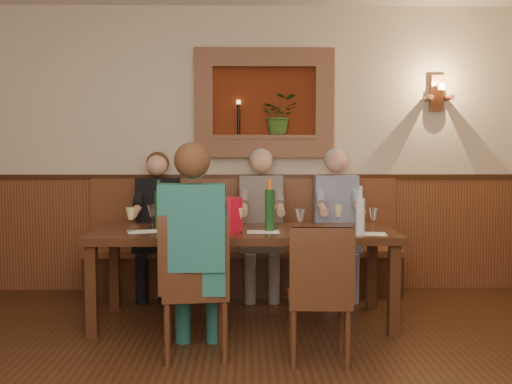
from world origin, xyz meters
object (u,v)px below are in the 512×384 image
at_px(person_bench_right, 337,235).
at_px(water_bottle, 360,215).
at_px(spittoon_bucket, 228,215).
at_px(wine_bottle_green_b, 159,209).
at_px(dining_table, 244,239).
at_px(person_chair_front, 194,269).
at_px(wine_bottle_green_a, 270,209).
at_px(person_bench_mid, 261,235).
at_px(chair_near_right, 319,321).
at_px(person_bench_left, 157,237).
at_px(chair_near_left, 195,314).
at_px(bench, 244,260).

bearing_deg(person_bench_right, water_bottle, -90.58).
bearing_deg(spittoon_bucket, wine_bottle_green_b, 160.96).
height_order(dining_table, person_chair_front, person_chair_front).
xyz_separation_m(person_bench_right, person_chair_front, (-1.21, -1.62, 0.01)).
bearing_deg(wine_bottle_green_a, person_bench_right, 53.02).
relative_size(person_bench_mid, wine_bottle_green_b, 3.56).
relative_size(chair_near_right, wine_bottle_green_b, 2.29).
bearing_deg(person_bench_left, wine_bottle_green_a, -41.30).
relative_size(dining_table, spittoon_bucket, 9.01).
distance_m(person_bench_right, person_chair_front, 2.02).
xyz_separation_m(chair_near_right, person_bench_left, (-1.32, 1.71, 0.30)).
bearing_deg(wine_bottle_green_a, person_chair_front, -126.88).
bearing_deg(wine_bottle_green_a, dining_table, 162.40).
bearing_deg(person_bench_right, person_bench_mid, 180.00).
distance_m(chair_near_right, person_bench_mid, 1.77).
bearing_deg(person_chair_front, wine_bottle_green_a, 53.12).
xyz_separation_m(dining_table, chair_near_left, (-0.32, -0.77, -0.39)).
relative_size(wine_bottle_green_a, wine_bottle_green_b, 1.06).
height_order(dining_table, water_bottle, water_bottle).
height_order(chair_near_right, wine_bottle_green_a, wine_bottle_green_a).
height_order(dining_table, person_bench_left, person_bench_left).
xyz_separation_m(chair_near_right, wine_bottle_green_b, (-1.18, 0.97, 0.65)).
bearing_deg(person_bench_left, water_bottle, -33.88).
relative_size(dining_table, person_bench_mid, 1.71).
distance_m(chair_near_right, spittoon_bucket, 1.17).
distance_m(person_bench_left, person_bench_mid, 0.99).
xyz_separation_m(chair_near_left, wine_bottle_green_b, (-0.36, 0.86, 0.63)).
bearing_deg(person_bench_right, wine_bottle_green_b, -154.81).
relative_size(dining_table, chair_near_left, 2.46).
xyz_separation_m(person_chair_front, wine_bottle_green_b, (-0.36, 0.87, 0.32)).
distance_m(chair_near_left, wine_bottle_green_b, 1.13).
height_order(bench, person_chair_front, person_chair_front).
bearing_deg(wine_bottle_green_a, person_bench_mid, 92.60).
xyz_separation_m(wine_bottle_green_b, water_bottle, (1.57, -0.40, -0.01)).
relative_size(person_bench_mid, spittoon_bucket, 5.29).
bearing_deg(water_bottle, dining_table, 160.99).
distance_m(person_bench_right, wine_bottle_green_b, 1.77).
xyz_separation_m(bench, person_bench_mid, (0.17, -0.11, 0.25)).
bearing_deg(chair_near_left, wine_bottle_green_b, 106.22).
height_order(chair_near_left, chair_near_right, chair_near_left).
relative_size(dining_table, chair_near_right, 2.66).
bearing_deg(bench, person_bench_right, -6.77).
distance_m(chair_near_left, person_bench_right, 2.03).
relative_size(bench, person_bench_mid, 2.13).
xyz_separation_m(person_bench_right, water_bottle, (-0.01, -1.14, 0.32)).
bearing_deg(person_bench_mid, wine_bottle_green_a, -87.40).
bearing_deg(person_bench_left, person_chair_front, -72.94).
bearing_deg(spittoon_bucket, person_bench_right, 42.79).
xyz_separation_m(bench, wine_bottle_green_a, (0.21, -1.01, 0.60)).
bearing_deg(bench, person_bench_mid, -32.43).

